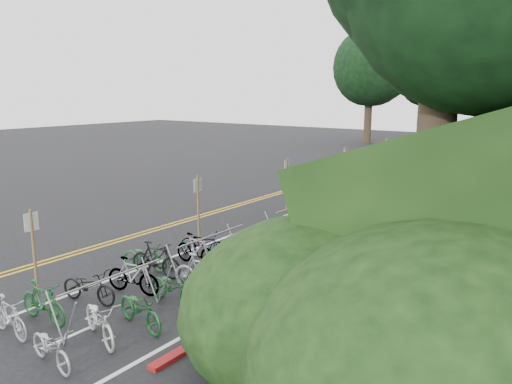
% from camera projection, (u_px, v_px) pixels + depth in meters
% --- Properties ---
extents(ground, '(120.00, 120.00, 0.00)m').
position_uv_depth(ground, '(70.00, 279.00, 14.80)').
color(ground, black).
rests_on(ground, ground).
extents(road_markings, '(7.47, 80.00, 0.01)m').
position_uv_depth(road_markings, '(276.00, 215.00, 22.44)').
color(road_markings, gold).
rests_on(road_markings, ground).
extents(red_curb, '(0.25, 28.00, 0.10)m').
position_uv_depth(red_curb, '(401.00, 222.00, 21.03)').
color(red_curb, maroon).
rests_on(red_curb, ground).
extents(bike_rack_front, '(1.15, 2.96, 1.19)m').
position_uv_depth(bike_rack_front, '(113.00, 289.00, 11.87)').
color(bike_rack_front, '#959596').
rests_on(bike_rack_front, ground).
extents(bike_racks_rest, '(1.14, 23.00, 1.17)m').
position_uv_depth(bike_racks_rest, '(353.00, 192.00, 23.21)').
color(bike_racks_rest, '#959596').
rests_on(bike_racks_rest, ground).
extents(signpost_near, '(0.08, 0.40, 2.39)m').
position_uv_depth(signpost_near, '(33.00, 246.00, 13.53)').
color(signpost_near, brown).
rests_on(signpost_near, ground).
extents(signposts_rest, '(0.08, 18.40, 2.50)m').
position_uv_depth(signposts_rest, '(319.00, 172.00, 25.27)').
color(signposts_rest, brown).
rests_on(signposts_rest, ground).
extents(bike_front, '(0.86, 1.71, 0.86)m').
position_uv_depth(bike_front, '(145.00, 257.00, 15.52)').
color(bike_front, '#144C1E').
rests_on(bike_front, ground).
extents(bike_valet, '(3.37, 8.95, 1.09)m').
position_uv_depth(bike_valet, '(156.00, 280.00, 13.48)').
color(bike_valet, '#9E9EA3').
rests_on(bike_valet, ground).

